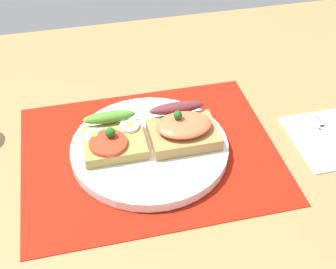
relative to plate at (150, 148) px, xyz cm
name	(u,v)px	position (x,y,z in cm)	size (l,w,h in cm)	color
ground_plane	(150,160)	(0.00, 0.00, -2.70)	(120.00, 90.00, 3.20)	#997043
placemat	(150,153)	(0.00, 0.00, -0.95)	(40.26, 32.19, 0.30)	#9F180A
plate	(150,148)	(0.00, 0.00, 0.00)	(24.95, 24.95, 1.60)	white
sandwich_egg_tomato	(112,138)	(-5.60, 1.26, 2.20)	(9.58, 9.51, 3.98)	#A38843
sandwich_salmon	(183,128)	(5.51, 0.66, 2.72)	(10.66, 9.61, 5.31)	#A07A43
napkin	(332,138)	(30.07, -3.50, -0.80)	(12.96, 14.01, 0.60)	white
fork	(328,134)	(29.47, -3.05, -0.34)	(1.62, 12.65, 0.32)	#B7B7BC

